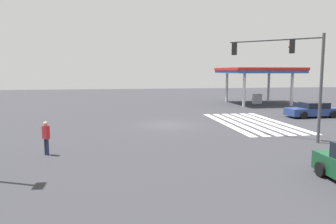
# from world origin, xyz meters

# --- Properties ---
(ground_plane) EXTENTS (108.47, 108.47, 0.00)m
(ground_plane) POSITION_xyz_m (0.00, 0.00, 0.00)
(ground_plane) COLOR #333338
(crosswalk_markings) EXTENTS (11.69, 5.35, 0.01)m
(crosswalk_markings) POSITION_xyz_m (0.00, -7.29, 0.00)
(crosswalk_markings) COLOR silver
(crosswalk_markings) RESTS_ON ground_plane
(traffic_signal_mast) EXTENTS (4.39, 4.39, 6.65)m
(traffic_signal_mast) POSITION_xyz_m (-6.82, -6.82, 4.75)
(traffic_signal_mast) COLOR #47474C
(traffic_signal_mast) RESTS_ON ground_plane
(car_1) EXTENTS (2.30, 4.93, 1.43)m
(car_1) POSITION_xyz_m (2.28, -14.42, 0.68)
(car_1) COLOR navy
(car_1) RESTS_ON ground_plane
(gas_station_canopy) EXTENTS (9.23, 9.23, 4.81)m
(gas_station_canopy) POSITION_xyz_m (15.20, -14.63, 4.32)
(gas_station_canopy) COLOR #23519E
(gas_station_canopy) RESTS_ON ground_plane
(pedestrian) EXTENTS (0.41, 0.41, 1.79)m
(pedestrian) POSITION_xyz_m (-8.45, 7.89, 1.01)
(pedestrian) COLOR #232842
(pedestrian) RESTS_ON ground_plane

